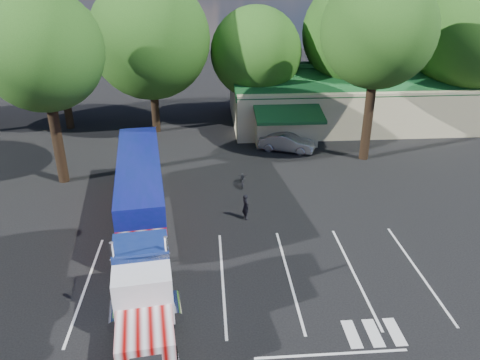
{
  "coord_description": "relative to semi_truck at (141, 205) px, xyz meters",
  "views": [
    {
      "loc": [
        -0.53,
        -24.23,
        13.7
      ],
      "look_at": [
        1.35,
        0.92,
        2.0
      ],
      "focal_mm": 35.0,
      "sensor_mm": 36.0,
      "label": 1
    }
  ],
  "objects": [
    {
      "name": "woman",
      "position": [
        5.7,
        2.0,
        -1.42
      ],
      "size": [
        0.53,
        0.66,
        1.57
      ],
      "primitive_type": "imported",
      "rotation": [
        0.0,
        0.0,
        1.88
      ],
      "color": "black",
      "rests_on": "ground"
    },
    {
      "name": "tree_row_c",
      "position": [
        -0.9,
        18.39,
        5.83
      ],
      "size": [
        10.0,
        10.0,
        13.05
      ],
      "color": "black",
      "rests_on": "ground"
    },
    {
      "name": "tree_row_e",
      "position": [
        17.1,
        20.19,
        5.88
      ],
      "size": [
        9.6,
        9.6,
        12.9
      ],
      "color": "black",
      "rests_on": "ground"
    },
    {
      "name": "tree_near_right",
      "position": [
        15.6,
        10.69,
        7.25
      ],
      "size": [
        8.0,
        8.0,
        13.5
      ],
      "color": "black",
      "rests_on": "ground"
    },
    {
      "name": "ground",
      "position": [
        4.1,
        2.19,
        -2.21
      ],
      "size": [
        120.0,
        120.0,
        0.0
      ],
      "primitive_type": "plane",
      "color": "black",
      "rests_on": "ground"
    },
    {
      "name": "tree_row_d",
      "position": [
        8.1,
        19.69,
        4.38
      ],
      "size": [
        8.0,
        8.0,
        10.6
      ],
      "color": "black",
      "rests_on": "ground"
    },
    {
      "name": "bicycle",
      "position": [
        5.9,
        6.66,
        -1.75
      ],
      "size": [
        0.72,
        1.77,
        0.91
      ],
      "primitive_type": "imported",
      "rotation": [
        0.0,
        0.0,
        -0.07
      ],
      "color": "black",
      "rests_on": "ground"
    },
    {
      "name": "silver_sedan",
      "position": [
        9.92,
        12.69,
        -1.49
      ],
      "size": [
        4.64,
        3.03,
        1.44
      ],
      "primitive_type": "imported",
      "rotation": [
        0.0,
        0.0,
        1.2
      ],
      "color": "#9EA1A5",
      "rests_on": "ground"
    },
    {
      "name": "tree_row_b",
      "position": [
        -8.9,
        19.99,
        4.92
      ],
      "size": [
        8.4,
        8.4,
        11.35
      ],
      "color": "black",
      "rests_on": "ground"
    },
    {
      "name": "tree_near_left",
      "position": [
        -6.4,
        8.19,
        6.6
      ],
      "size": [
        7.6,
        7.6,
        12.65
      ],
      "color": "black",
      "rests_on": "ground"
    },
    {
      "name": "event_hall",
      "position": [
        17.84,
        20.0,
        0.0
      ],
      "size": [
        24.2,
        14.12,
        5.55
      ],
      "color": "#BCAE8C",
      "rests_on": "ground"
    },
    {
      "name": "semi_truck",
      "position": [
        0.0,
        0.0,
        0.0
      ],
      "size": [
        4.62,
        18.78,
        3.9
      ],
      "rotation": [
        0.0,
        0.0,
        0.12
      ],
      "color": "black",
      "rests_on": "ground"
    },
    {
      "name": "tree_row_f",
      "position": [
        27.1,
        18.99,
        5.58
      ],
      "size": [
        10.4,
        10.4,
        13.0
      ],
      "color": "black",
      "rests_on": "ground"
    }
  ]
}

